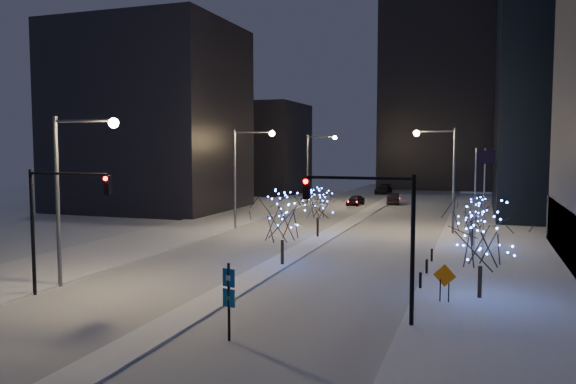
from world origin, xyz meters
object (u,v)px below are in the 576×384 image
at_px(street_lamp_east, 444,166).
at_px(car_far, 384,189).
at_px(construction_sign, 445,279).
at_px(street_lamp_w_near, 72,177).
at_px(holiday_tree_median_far, 318,204).
at_px(wayfinding_sign, 229,293).
at_px(street_lamp_w_mid, 244,165).
at_px(traffic_signal_east, 378,223).
at_px(holiday_tree_median_near, 282,218).
at_px(traffic_signal_west, 55,211).
at_px(car_mid, 393,199).
at_px(holiday_tree_plaza_near, 481,238).
at_px(street_lamp_w_far, 315,159).
at_px(car_near, 355,200).
at_px(holiday_tree_plaza_far, 473,215).

relative_size(street_lamp_east, car_far, 1.78).
distance_m(car_far, construction_sign, 71.05).
height_order(street_lamp_w_near, holiday_tree_median_far, street_lamp_w_near).
height_order(wayfinding_sign, construction_sign, wayfinding_sign).
xyz_separation_m(street_lamp_w_mid, construction_sign, (20.62, -21.56, -5.15)).
xyz_separation_m(street_lamp_east, traffic_signal_east, (-1.14, -29.00, -1.69)).
bearing_deg(street_lamp_w_mid, holiday_tree_median_near, -58.43).
xyz_separation_m(traffic_signal_west, car_mid, (9.94, 56.92, -3.95)).
bearing_deg(traffic_signal_west, traffic_signal_east, 3.29).
bearing_deg(street_lamp_w_mid, traffic_signal_west, -88.94).
bearing_deg(street_lamp_east, street_lamp_w_mid, -171.04).
distance_m(holiday_tree_plaza_near, construction_sign, 3.06).
bearing_deg(traffic_signal_west, car_mid, 80.09).
relative_size(street_lamp_w_far, traffic_signal_east, 1.43).
bearing_deg(holiday_tree_plaza_near, car_near, 109.77).
height_order(street_lamp_w_mid, car_mid, street_lamp_w_mid).
relative_size(street_lamp_w_near, holiday_tree_plaza_far, 2.54).
distance_m(street_lamp_w_near, street_lamp_w_far, 50.00).
xyz_separation_m(street_lamp_w_far, holiday_tree_plaza_far, (21.76, -28.43, -3.77)).
xyz_separation_m(traffic_signal_west, wayfinding_sign, (11.82, -3.26, -2.70)).
height_order(car_far, holiday_tree_median_near, holiday_tree_median_near).
distance_m(street_lamp_w_near, holiday_tree_median_far, 23.85).
bearing_deg(holiday_tree_median_far, holiday_tree_plaza_near, -50.89).
relative_size(street_lamp_w_far, car_mid, 2.03).
bearing_deg(holiday_tree_plaza_near, car_mid, 103.41).
bearing_deg(holiday_tree_median_near, construction_sign, -28.99).
relative_size(traffic_signal_west, construction_sign, 3.50).
distance_m(street_lamp_w_mid, traffic_signal_west, 27.06).
xyz_separation_m(street_lamp_w_far, traffic_signal_west, (0.50, -52.00, -1.74)).
relative_size(street_lamp_w_far, holiday_tree_median_far, 2.29).
relative_size(car_near, car_far, 0.77).
height_order(holiday_tree_median_near, holiday_tree_plaza_far, holiday_tree_median_near).
relative_size(holiday_tree_plaza_far, wayfinding_sign, 1.17).
bearing_deg(street_lamp_w_near, street_lamp_w_mid, 90.00).
bearing_deg(traffic_signal_east, holiday_tree_median_far, 112.27).
bearing_deg(street_lamp_w_near, construction_sign, 9.48).
bearing_deg(traffic_signal_west, street_lamp_east, 58.31).
distance_m(car_far, holiday_tree_plaza_far, 53.79).
bearing_deg(street_lamp_east, car_mid, 107.69).
xyz_separation_m(car_far, wayfinding_sign, (6.23, -78.26, 1.25)).
relative_size(car_near, construction_sign, 2.15).
distance_m(holiday_tree_plaza_near, holiday_tree_plaza_far, 16.68).
height_order(street_lamp_w_far, construction_sign, street_lamp_w_far).
xyz_separation_m(street_lamp_w_near, wayfinding_sign, (12.32, -5.27, -4.44)).
relative_size(car_far, holiday_tree_median_near, 1.10).
bearing_deg(street_lamp_w_far, traffic_signal_east, -70.68).
xyz_separation_m(car_mid, holiday_tree_median_near, (-1.00, -45.28, 2.58)).
height_order(car_near, holiday_tree_median_near, holiday_tree_median_near).
height_order(car_mid, holiday_tree_median_far, holiday_tree_median_far).
relative_size(street_lamp_w_far, holiday_tree_plaza_far, 2.54).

